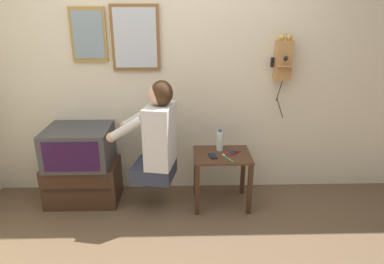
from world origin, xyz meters
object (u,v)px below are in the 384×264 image
Objects in this scene: person at (157,135)px; television at (79,146)px; wall_phone_antique at (283,59)px; cell_phone_spare at (233,152)px; cell_phone_held at (213,156)px; water_bottle at (220,141)px; wall_mirror at (135,38)px; toothbrush at (227,158)px; framed_picture at (88,35)px.

television is (-0.75, 0.14, -0.15)m from person.
cell_phone_spare is (-0.47, -0.27, -0.82)m from wall_phone_antique.
cell_phone_held is 0.19m from water_bottle.
wall_mirror is at bearing 23.67° from television.
cell_phone_held and cell_phone_spare have the same top height.
wall_mirror is 2.87× the size of water_bottle.
television is 1.45m from cell_phone_spare.
toothbrush is at bearing -28.03° from wall_mirror.
framed_picture is at bearing -145.89° from cell_phone_spare.
toothbrush is (1.25, -0.44, -1.04)m from framed_picture.
person is 4.45× the size of water_bottle.
television is 1.03m from framed_picture.
wall_phone_antique reaches higher than cell_phone_spare.
framed_picture reaches higher than wall_phone_antique.
framed_picture reaches higher than toothbrush.
television is 0.74× the size of wall_phone_antique.
television is 1.26m from cell_phone_held.
water_bottle is at bearing 53.39° from cell_phone_held.
person is 1.15× the size of wall_phone_antique.
person is 6.95× the size of cell_phone_held.
wall_phone_antique is 1.06m from toothbrush.
water_bottle is at bearing -11.29° from framed_picture.
cell_phone_spare is at bearing 30.12° from toothbrush.
water_bottle is at bearing -161.70° from wall_phone_antique.
wall_phone_antique is 0.96m from water_bottle.
wall_phone_antique is at bearing 18.49° from cell_phone_held.
wall_mirror is (-1.37, 0.04, 0.19)m from wall_phone_antique.
person is at bearing -10.83° from television.
television reaches higher than cell_phone_held.
wall_mirror is 1.39m from cell_phone_spare.
wall_phone_antique is 6.02× the size of cell_phone_held.
wall_mirror is 4.47× the size of cell_phone_spare.
cell_phone_spare is 0.17m from water_bottle.
framed_picture reaches higher than television.
wall_mirror is 1.37m from toothbrush.
wall_mirror reaches higher than framed_picture.
wall_mirror reaches higher than wall_phone_antique.
cell_phone_spare is (0.89, -0.31, -1.01)m from wall_mirror.
wall_phone_antique is at bearing -62.76° from person.
framed_picture is 1.58m from cell_phone_held.
cell_phone_held is at bearing -19.08° from framed_picture.
wall_mirror is at bearing -0.42° from framed_picture.
toothbrush is (1.37, -0.20, -0.05)m from television.
person reaches higher than toothbrush.
framed_picture is 0.83× the size of wall_mirror.
cell_phone_spare is 0.64× the size of water_bottle.
water_bottle is at bearing -16.97° from wall_mirror.
toothbrush is (0.05, -0.20, -0.09)m from water_bottle.
wall_mirror is at bearing 178.27° from wall_phone_antique.
toothbrush is (0.13, -0.05, 0.00)m from cell_phone_held.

